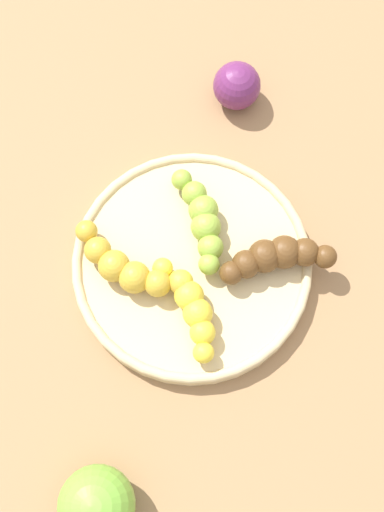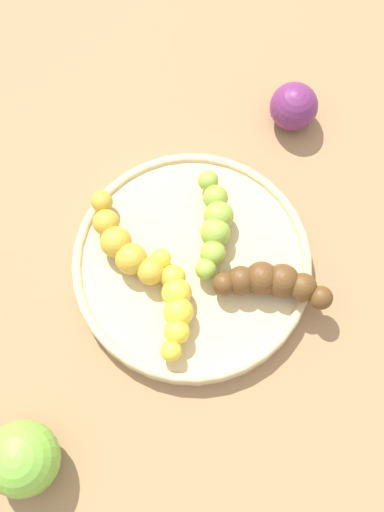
{
  "view_description": "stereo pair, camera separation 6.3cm",
  "coord_description": "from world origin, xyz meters",
  "px_view_note": "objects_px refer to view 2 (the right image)",
  "views": [
    {
      "loc": [
        0.18,
        0.08,
        0.63
      ],
      "look_at": [
        0.0,
        0.0,
        0.04
      ],
      "focal_mm": 45.29,
      "sensor_mm": 36.0,
      "label": 1
    },
    {
      "loc": [
        0.14,
        0.13,
        0.63
      ],
      "look_at": [
        0.0,
        0.0,
        0.04
      ],
      "focal_mm": 45.29,
      "sensor_mm": 36.0,
      "label": 2
    }
  ],
  "objects_px": {
    "banana_green": "(215,225)",
    "banana_spotted": "(127,247)",
    "fruit_bowl": "(192,264)",
    "banana_overripe": "(272,283)",
    "plum_purple": "(294,107)",
    "apple_green": "(23,459)",
    "banana_yellow": "(174,303)"
  },
  "relations": [
    {
      "from": "banana_overripe",
      "to": "plum_purple",
      "type": "relative_size",
      "value": 1.95
    },
    {
      "from": "banana_overripe",
      "to": "plum_purple",
      "type": "bearing_deg",
      "value": -2.63
    },
    {
      "from": "apple_green",
      "to": "plum_purple",
      "type": "xyz_separation_m",
      "value": [
        -0.44,
        -0.05,
        -0.01
      ]
    },
    {
      "from": "banana_green",
      "to": "banana_yellow",
      "type": "height_order",
      "value": "banana_green"
    },
    {
      "from": "banana_yellow",
      "to": "apple_green",
      "type": "xyz_separation_m",
      "value": [
        0.2,
        -0.0,
        0.0
      ]
    },
    {
      "from": "fruit_bowl",
      "to": "banana_green",
      "type": "relative_size",
      "value": 2.52
    },
    {
      "from": "banana_overripe",
      "to": "banana_spotted",
      "type": "bearing_deg",
      "value": 82.01
    },
    {
      "from": "banana_green",
      "to": "fruit_bowl",
      "type": "bearing_deg",
      "value": -121.33
    },
    {
      "from": "banana_green",
      "to": "plum_purple",
      "type": "bearing_deg",
      "value": 61.05
    },
    {
      "from": "banana_green",
      "to": "banana_spotted",
      "type": "height_order",
      "value": "banana_spotted"
    },
    {
      "from": "fruit_bowl",
      "to": "banana_overripe",
      "type": "relative_size",
      "value": 2.39
    },
    {
      "from": "fruit_bowl",
      "to": "banana_spotted",
      "type": "bearing_deg",
      "value": -56.79
    },
    {
      "from": "fruit_bowl",
      "to": "banana_overripe",
      "type": "bearing_deg",
      "value": 112.93
    },
    {
      "from": "fruit_bowl",
      "to": "plum_purple",
      "type": "relative_size",
      "value": 4.64
    },
    {
      "from": "fruit_bowl",
      "to": "plum_purple",
      "type": "distance_m",
      "value": 0.2
    },
    {
      "from": "fruit_bowl",
      "to": "banana_green",
      "type": "distance_m",
      "value": 0.05
    },
    {
      "from": "banana_spotted",
      "to": "fruit_bowl",
      "type": "bearing_deg",
      "value": 129.32
    },
    {
      "from": "banana_overripe",
      "to": "banana_green",
      "type": "bearing_deg",
      "value": 48.55
    },
    {
      "from": "fruit_bowl",
      "to": "apple_green",
      "type": "distance_m",
      "value": 0.24
    },
    {
      "from": "banana_spotted",
      "to": "plum_purple",
      "type": "distance_m",
      "value": 0.24
    },
    {
      "from": "apple_green",
      "to": "plum_purple",
      "type": "bearing_deg",
      "value": -173.68
    },
    {
      "from": "banana_overripe",
      "to": "apple_green",
      "type": "bearing_deg",
      "value": 131.99
    },
    {
      "from": "banana_yellow",
      "to": "apple_green",
      "type": "relative_size",
      "value": 1.32
    },
    {
      "from": "banana_spotted",
      "to": "plum_purple",
      "type": "relative_size",
      "value": 2.51
    },
    {
      "from": "banana_yellow",
      "to": "banana_overripe",
      "type": "height_order",
      "value": "banana_overripe"
    },
    {
      "from": "banana_overripe",
      "to": "apple_green",
      "type": "distance_m",
      "value": 0.28
    },
    {
      "from": "banana_yellow",
      "to": "plum_purple",
      "type": "height_order",
      "value": "plum_purple"
    },
    {
      "from": "banana_spotted",
      "to": "plum_purple",
      "type": "bearing_deg",
      "value": -178.52
    },
    {
      "from": "banana_overripe",
      "to": "plum_purple",
      "type": "xyz_separation_m",
      "value": [
        -0.17,
        -0.11,
        -0.01
      ]
    },
    {
      "from": "banana_green",
      "to": "banana_spotted",
      "type": "bearing_deg",
      "value": -161.82
    },
    {
      "from": "fruit_bowl",
      "to": "banana_overripe",
      "type": "height_order",
      "value": "banana_overripe"
    },
    {
      "from": "fruit_bowl",
      "to": "banana_spotted",
      "type": "relative_size",
      "value": 1.85
    }
  ]
}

